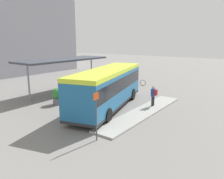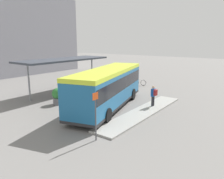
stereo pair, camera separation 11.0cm
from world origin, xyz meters
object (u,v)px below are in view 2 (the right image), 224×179
(pedestrian_waiting, at_px, (154,95))
(potted_planter_near_shelter, at_px, (58,96))
(platform_sign, at_px, (96,114))
(bicycle_blue, at_px, (127,81))
(city_bus, at_px, (108,86))
(bicycle_white, at_px, (140,82))
(bicycle_black, at_px, (133,82))

(pedestrian_waiting, height_order, potted_planter_near_shelter, pedestrian_waiting)
(potted_planter_near_shelter, height_order, platform_sign, platform_sign)
(bicycle_blue, height_order, potted_planter_near_shelter, potted_planter_near_shelter)
(city_bus, distance_m, bicycle_white, 10.28)
(city_bus, relative_size, pedestrian_waiting, 6.24)
(city_bus, height_order, platform_sign, city_bus)
(city_bus, bearing_deg, bicycle_white, -1.36)
(platform_sign, bearing_deg, pedestrian_waiting, 1.13)
(pedestrian_waiting, bearing_deg, city_bus, 41.75)
(bicycle_white, height_order, platform_sign, platform_sign)
(city_bus, height_order, bicycle_blue, city_bus)
(bicycle_black, xyz_separation_m, platform_sign, (-14.97, -6.55, 1.19))
(pedestrian_waiting, relative_size, bicycle_blue, 1.06)
(pedestrian_waiting, distance_m, bicycle_blue, 10.32)
(bicycle_white, bearing_deg, potted_planter_near_shelter, -108.16)
(pedestrian_waiting, bearing_deg, bicycle_black, -44.28)
(pedestrian_waiting, distance_m, potted_planter_near_shelter, 8.39)
(pedestrian_waiting, bearing_deg, bicycle_white, -49.15)
(bicycle_blue, bearing_deg, pedestrian_waiting, 136.25)
(pedestrian_waiting, xyz_separation_m, potted_planter_near_shelter, (-4.16, 7.28, -0.36))
(bicycle_blue, relative_size, platform_sign, 0.59)
(pedestrian_waiting, relative_size, platform_sign, 0.62)
(bicycle_white, distance_m, bicycle_black, 0.88)
(pedestrian_waiting, distance_m, bicycle_white, 9.39)
(bicycle_white, bearing_deg, pedestrian_waiting, -63.40)
(potted_planter_near_shelter, relative_size, platform_sign, 0.53)
(city_bus, bearing_deg, pedestrian_waiting, -68.42)
(platform_sign, bearing_deg, bicycle_white, 20.55)
(bicycle_black, relative_size, bicycle_blue, 1.03)
(city_bus, xyz_separation_m, bicycle_blue, (9.61, 4.21, -1.56))
(bicycle_black, distance_m, potted_planter_near_shelter, 11.50)
(city_bus, xyz_separation_m, bicycle_white, (9.85, 2.51, -1.54))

